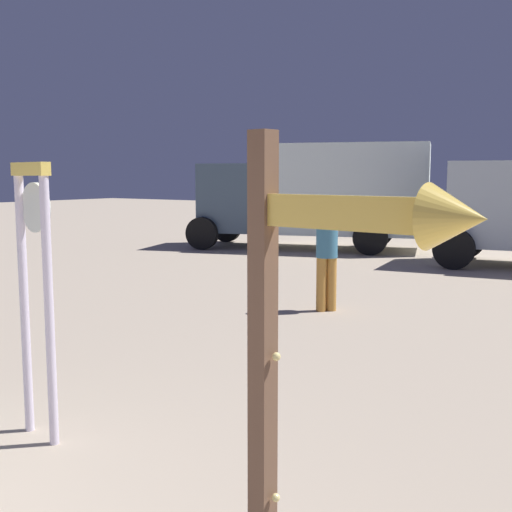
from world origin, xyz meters
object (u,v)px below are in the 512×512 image
object	(u,v)px
standing_clock	(36,272)
box_truck_far	(319,192)
arrow_sign	(328,310)
person_distant	(327,249)

from	to	relation	value
standing_clock	box_truck_far	distance (m)	13.45
standing_clock	arrow_sign	world-z (taller)	arrow_sign
person_distant	box_truck_far	bearing A→B (deg)	119.69
arrow_sign	box_truck_far	xyz separation A→B (m)	(-7.39, 13.36, 0.10)
standing_clock	person_distant	xyz separation A→B (m)	(-0.39, 5.44, -0.36)
arrow_sign	person_distant	size ratio (longest dim) A/B	1.33
standing_clock	box_truck_far	bearing A→B (deg)	109.60
standing_clock	person_distant	world-z (taller)	standing_clock
standing_clock	person_distant	bearing A→B (deg)	94.06
person_distant	box_truck_far	world-z (taller)	box_truck_far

